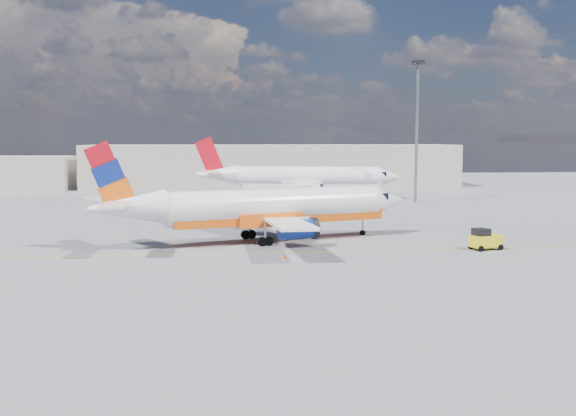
{
  "coord_description": "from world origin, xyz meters",
  "views": [
    {
      "loc": [
        -5.12,
        -47.64,
        9.09
      ],
      "look_at": [
        0.39,
        3.95,
        3.5
      ],
      "focal_mm": 40.0,
      "sensor_mm": 36.0,
      "label": 1
    }
  ],
  "objects": [
    {
      "name": "main_jet",
      "position": [
        -1.13,
        8.63,
        3.01
      ],
      "size": [
        29.84,
        22.72,
        9.04
      ],
      "rotation": [
        0.0,
        0.0,
        0.29
      ],
      "color": "white",
      "rests_on": "ground"
    },
    {
      "name": "terminal_main",
      "position": [
        5.0,
        75.0,
        4.0
      ],
      "size": [
        70.0,
        14.0,
        8.0
      ],
      "primitive_type": "cube",
      "color": "#BEB6A3",
      "rests_on": "ground"
    },
    {
      "name": "ground",
      "position": [
        0.0,
        0.0,
        0.0
      ],
      "size": [
        240.0,
        240.0,
        0.0
      ],
      "primitive_type": "plane",
      "color": "#5E5E63",
      "rests_on": "ground"
    },
    {
      "name": "traffic_cone",
      "position": [
        -0.26,
        0.1,
        0.24
      ],
      "size": [
        0.36,
        0.36,
        0.5
      ],
      "color": "white",
      "rests_on": "ground"
    },
    {
      "name": "second_jet",
      "position": [
        7.22,
        48.48,
        3.16
      ],
      "size": [
        31.4,
        24.52,
        9.49
      ],
      "rotation": [
        0.0,
        0.0,
        -0.14
      ],
      "color": "white",
      "rests_on": "ground"
    },
    {
      "name": "floodlight_mast",
      "position": [
        22.78,
        41.46,
        12.03
      ],
      "size": [
        1.46,
        1.46,
        20.07
      ],
      "color": "gray",
      "rests_on": "ground"
    },
    {
      "name": "taxi_line",
      "position": [
        0.0,
        3.0,
        0.01
      ],
      "size": [
        70.0,
        0.15,
        0.01
      ],
      "primitive_type": "cube",
      "color": "yellow",
      "rests_on": "ground"
    },
    {
      "name": "gse_tug",
      "position": [
        16.58,
        2.56,
        0.85
      ],
      "size": [
        2.77,
        2.09,
        1.79
      ],
      "rotation": [
        0.0,
        0.0,
        0.25
      ],
      "color": "black",
      "rests_on": "ground"
    }
  ]
}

